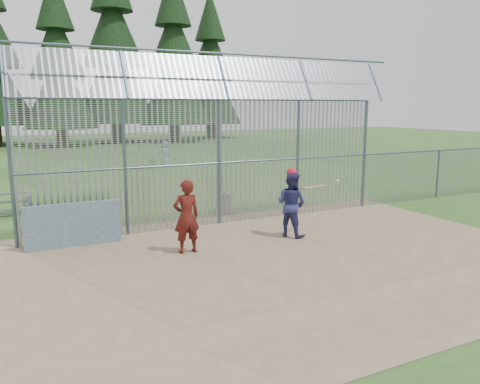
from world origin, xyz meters
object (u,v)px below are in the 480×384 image
batter (291,204)px  trash_can (225,203)px  onlooker (186,217)px  dugout_wall (73,225)px

batter → trash_can: batter is taller
batter → onlooker: bearing=66.0°
dugout_wall → trash_can: (5.42, 1.94, -0.24)m
onlooker → dugout_wall: bearing=-36.0°
batter → onlooker: 3.30m
batter → trash_can: 3.74m
onlooker → trash_can: onlooker is taller
batter → dugout_wall: bearing=47.0°
dugout_wall → onlooker: 3.20m
dugout_wall → batter: 6.12m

